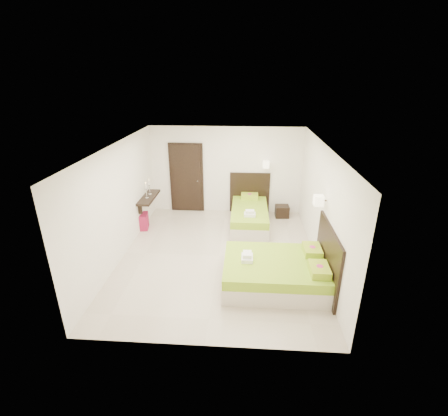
# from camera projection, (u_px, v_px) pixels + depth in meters

# --- Properties ---
(floor) EXTENTS (5.50, 5.50, 0.00)m
(floor) POSITION_uv_depth(u_px,v_px,m) (219.00, 256.00, 7.65)
(floor) COLOR beige
(floor) RESTS_ON ground
(bed_single) EXTENTS (1.20, 2.00, 1.65)m
(bed_single) POSITION_uv_depth(u_px,v_px,m) (249.00, 214.00, 9.18)
(bed_single) COLOR beige
(bed_single) RESTS_ON ground
(bed_double) EXTENTS (2.06, 1.75, 1.70)m
(bed_double) POSITION_uv_depth(u_px,v_px,m) (279.00, 271.00, 6.52)
(bed_double) COLOR beige
(bed_double) RESTS_ON ground
(nightstand) EXTENTS (0.41, 0.37, 0.35)m
(nightstand) POSITION_uv_depth(u_px,v_px,m) (282.00, 211.00, 9.69)
(nightstand) COLOR black
(nightstand) RESTS_ON ground
(ottoman) EXTENTS (0.50, 0.50, 0.43)m
(ottoman) POSITION_uv_depth(u_px,v_px,m) (140.00, 221.00, 8.93)
(ottoman) COLOR maroon
(ottoman) RESTS_ON ground
(door) EXTENTS (1.02, 0.15, 2.14)m
(door) POSITION_uv_depth(u_px,v_px,m) (187.00, 178.00, 9.81)
(door) COLOR black
(door) RESTS_ON ground
(console_shelf) EXTENTS (0.35, 1.20, 0.78)m
(console_shelf) POSITION_uv_depth(u_px,v_px,m) (148.00, 198.00, 8.95)
(console_shelf) COLOR black
(console_shelf) RESTS_ON ground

